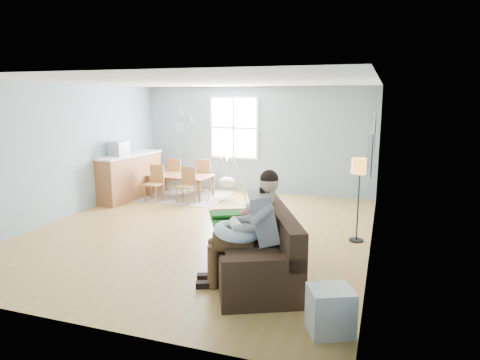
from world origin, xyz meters
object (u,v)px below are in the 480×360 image
at_px(sofa, 257,250).
at_px(chair_se, 187,183).
at_px(dining_table, 181,186).
at_px(chair_nw, 176,173).
at_px(storage_cube, 330,311).
at_px(baby_swing, 227,181).
at_px(father, 250,224).
at_px(toddler, 249,215).
at_px(chair_sw, 155,181).
at_px(chair_ne, 205,174).
at_px(monitor, 118,149).
at_px(counter, 130,176).
at_px(floor_lamp, 360,173).

relative_size(sofa, chair_se, 2.96).
relative_size(dining_table, chair_nw, 1.78).
relative_size(storage_cube, chair_nw, 0.66).
distance_m(storage_cube, baby_swing, 6.15).
bearing_deg(father, toddler, 108.80).
distance_m(sofa, chair_se, 4.27).
distance_m(storage_cube, chair_sw, 6.53).
bearing_deg(sofa, chair_ne, 121.47).
bearing_deg(chair_ne, storage_cube, -55.64).
distance_m(storage_cube, monitor, 6.92).
distance_m(toddler, chair_ne, 4.99).
relative_size(sofa, baby_swing, 2.06).
bearing_deg(counter, storage_cube, -40.25).
bearing_deg(counter, monitor, -93.03).
bearing_deg(chair_se, chair_ne, 91.57).
distance_m(storage_cube, chair_se, 5.98).
bearing_deg(floor_lamp, sofa, -123.86).
height_order(sofa, baby_swing, baby_swing).
height_order(toddler, floor_lamp, floor_lamp).
height_order(chair_se, baby_swing, baby_swing).
height_order(toddler, chair_sw, toddler).
bearing_deg(toddler, counter, 142.09).
relative_size(chair_nw, chair_ne, 0.98).
xyz_separation_m(storage_cube, chair_se, (-3.86, 4.56, 0.23)).
bearing_deg(chair_sw, baby_swing, 25.80).
bearing_deg(floor_lamp, monitor, 168.69).
height_order(chair_sw, chair_se, chair_sw).
height_order(father, chair_ne, father).
bearing_deg(monitor, chair_nw, 64.86).
height_order(floor_lamp, storage_cube, floor_lamp).
distance_m(toddler, chair_sw, 4.59).
xyz_separation_m(counter, baby_swing, (2.26, 0.73, -0.12)).
bearing_deg(toddler, chair_nw, 128.36).
bearing_deg(baby_swing, chair_ne, 152.01).
bearing_deg(chair_sw, chair_nw, 91.62).
relative_size(storage_cube, chair_sw, 0.67).
height_order(sofa, dining_table, sofa).
height_order(father, dining_table, father).
relative_size(sofa, chair_sw, 2.95).
relative_size(father, toddler, 1.73).
xyz_separation_m(father, chair_se, (-2.70, 3.67, -0.34)).
relative_size(toddler, monitor, 2.08).
bearing_deg(sofa, floor_lamp, 56.14).
distance_m(toddler, chair_se, 4.05).
bearing_deg(monitor, baby_swing, 25.74).
relative_size(father, dining_table, 1.00).
distance_m(storage_cube, counter, 7.07).
height_order(sofa, counter, counter).
height_order(father, toddler, father).
bearing_deg(chair_nw, counter, -121.29).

